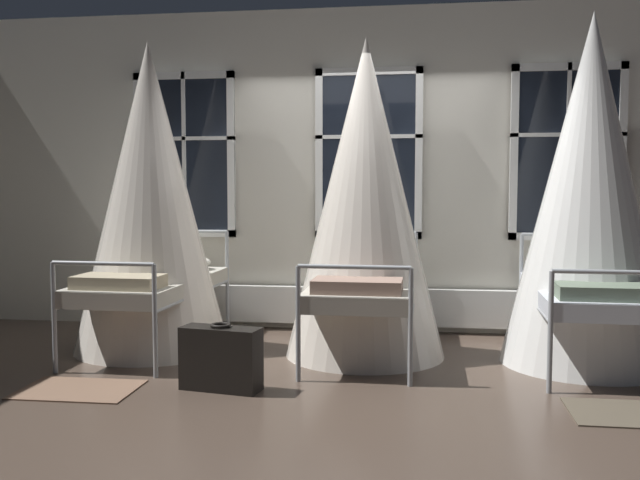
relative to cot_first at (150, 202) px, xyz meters
The scene contains 9 objects.
ground 2.23m from the cot_first, ahead, with size 17.77×17.77×0.00m, color #4C3D33.
back_wall_with_windows 2.14m from the cot_first, 31.89° to the left, with size 8.50×0.10×3.14m, color beige.
window_bank 2.08m from the cot_first, 29.07° to the left, with size 4.71×0.10×2.48m.
cot_first is the anchor object (origin of this frame).
cot_second 1.85m from the cot_first, ahead, with size 1.33×1.82×2.64m.
cot_third 3.62m from the cot_first, ahead, with size 1.33×1.83×2.77m.
rug_first 1.82m from the cot_first, 91.63° to the right, with size 0.80×0.56×0.01m, color brown.
rug_third 4.07m from the cot_first, 19.45° to the right, with size 0.80×0.56×0.01m, color brown.
suitcase_dark 1.82m from the cot_first, 50.15° to the right, with size 0.59×0.30×0.47m.
Camera 1 is at (0.51, -5.55, 1.41)m, focal length 39.57 mm.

